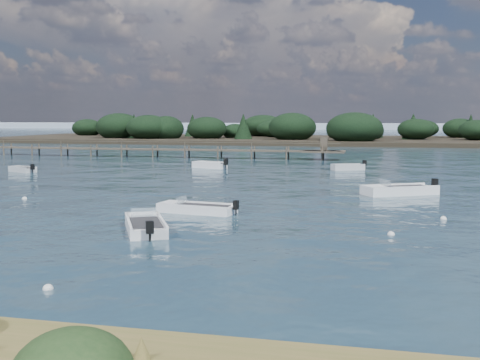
% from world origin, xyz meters
% --- Properties ---
extents(ground, '(400.00, 400.00, 0.00)m').
position_xyz_m(ground, '(0.00, 60.00, 0.00)').
color(ground, '#182C39').
rests_on(ground, ground).
extents(tender_far_white, '(3.90, 2.37, 1.31)m').
position_xyz_m(tender_far_white, '(-6.07, 33.62, 0.19)').
color(tender_far_white, white).
rests_on(tender_far_white, ground).
extents(dinghy_near_olive, '(3.38, 4.61, 1.14)m').
position_xyz_m(dinghy_near_olive, '(0.36, 0.87, 0.15)').
color(dinghy_near_olive, white).
rests_on(dinghy_near_olive, ground).
extents(tender_far_grey, '(3.26, 2.31, 1.05)m').
position_xyz_m(tender_far_grey, '(-21.92, 25.55, 0.15)').
color(tender_far_grey, '#AEB2B5').
rests_on(tender_far_grey, ground).
extents(dinghy_mid_white_b, '(5.18, 4.04, 1.32)m').
position_xyz_m(dinghy_mid_white_b, '(11.89, 16.71, 0.17)').
color(dinghy_mid_white_b, white).
rests_on(dinghy_mid_white_b, ground).
extents(dinghy_mid_white_a, '(4.54, 2.13, 1.04)m').
position_xyz_m(dinghy_mid_white_a, '(1.07, 6.38, 0.14)').
color(dinghy_mid_white_a, white).
rests_on(dinghy_mid_white_a, ground).
extents(tender_far_grey_b, '(3.43, 2.49, 1.19)m').
position_xyz_m(tender_far_grey_b, '(7.56, 34.64, 0.17)').
color(tender_far_grey_b, '#AEB2B5').
rests_on(tender_far_grey_b, ground).
extents(buoy_a, '(0.32, 0.32, 0.32)m').
position_xyz_m(buoy_a, '(1.05, -8.46, 0.00)').
color(buoy_a, silver).
rests_on(buoy_a, ground).
extents(buoy_b, '(0.32, 0.32, 0.32)m').
position_xyz_m(buoy_b, '(11.17, 2.48, 0.00)').
color(buoy_b, silver).
rests_on(buoy_b, ground).
extents(buoy_c, '(0.32, 0.32, 0.32)m').
position_xyz_m(buoy_c, '(-11.05, 9.04, 0.00)').
color(buoy_c, silver).
rests_on(buoy_c, ground).
extents(buoy_d, '(0.32, 0.32, 0.32)m').
position_xyz_m(buoy_d, '(13.79, 7.23, 0.00)').
color(buoy_d, silver).
rests_on(buoy_d, ground).
extents(jetty, '(64.50, 3.20, 3.40)m').
position_xyz_m(jetty, '(-21.74, 47.99, 0.98)').
color(jetty, '#484035').
rests_on(jetty, ground).
extents(far_headland, '(190.00, 40.00, 5.80)m').
position_xyz_m(far_headland, '(25.00, 100.00, 1.96)').
color(far_headland, black).
rests_on(far_headland, ground).
extents(distant_haze, '(280.00, 20.00, 2.40)m').
position_xyz_m(distant_haze, '(-90.00, 230.00, 0.00)').
color(distant_haze, '#98A8BC').
rests_on(distant_haze, ground).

